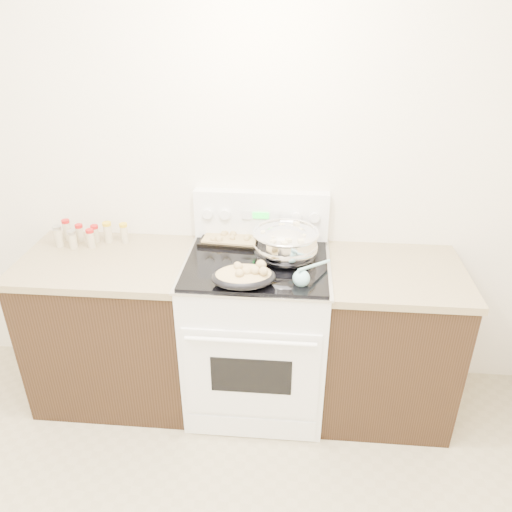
# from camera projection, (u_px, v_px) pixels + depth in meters

# --- Properties ---
(room_shell) EXTENTS (4.10, 3.60, 2.75)m
(room_shell) POSITION_uv_depth(u_px,v_px,m) (36.00, 255.00, 1.06)
(room_shell) COLOR white
(room_shell) RESTS_ON ground
(counter_left) EXTENTS (0.93, 0.67, 0.92)m
(counter_left) POSITION_uv_depth(u_px,v_px,m) (117.00, 327.00, 2.93)
(counter_left) COLOR black
(counter_left) RESTS_ON ground
(counter_right) EXTENTS (0.73, 0.67, 0.92)m
(counter_right) POSITION_uv_depth(u_px,v_px,m) (386.00, 341.00, 2.81)
(counter_right) COLOR black
(counter_right) RESTS_ON ground
(kitchen_range) EXTENTS (0.78, 0.73, 1.22)m
(kitchen_range) POSITION_uv_depth(u_px,v_px,m) (257.00, 330.00, 2.85)
(kitchen_range) COLOR white
(kitchen_range) RESTS_ON ground
(mixing_bowl) EXTENTS (0.40, 0.40, 0.21)m
(mixing_bowl) POSITION_uv_depth(u_px,v_px,m) (285.00, 245.00, 2.63)
(mixing_bowl) COLOR silver
(mixing_bowl) RESTS_ON kitchen_range
(roasting_pan) EXTENTS (0.35, 0.27, 0.11)m
(roasting_pan) POSITION_uv_depth(u_px,v_px,m) (244.00, 276.00, 2.40)
(roasting_pan) COLOR black
(roasting_pan) RESTS_ON kitchen_range
(baking_sheet) EXTENTS (0.40, 0.30, 0.06)m
(baking_sheet) POSITION_uv_depth(u_px,v_px,m) (235.00, 237.00, 2.85)
(baking_sheet) COLOR black
(baking_sheet) RESTS_ON kitchen_range
(wooden_spoon) EXTENTS (0.14, 0.22, 0.04)m
(wooden_spoon) POSITION_uv_depth(u_px,v_px,m) (265.00, 257.00, 2.65)
(wooden_spoon) COLOR tan
(wooden_spoon) RESTS_ON kitchen_range
(blue_ladle) EXTENTS (0.19, 0.25, 0.10)m
(blue_ladle) POSITION_uv_depth(u_px,v_px,m) (303.00, 277.00, 2.42)
(blue_ladle) COLOR #85C0C6
(blue_ladle) RESTS_ON kitchen_range
(spice_jars) EXTENTS (0.40, 0.15, 0.13)m
(spice_jars) POSITION_uv_depth(u_px,v_px,m) (87.00, 234.00, 2.85)
(spice_jars) COLOR #BFB28C
(spice_jars) RESTS_ON counter_left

